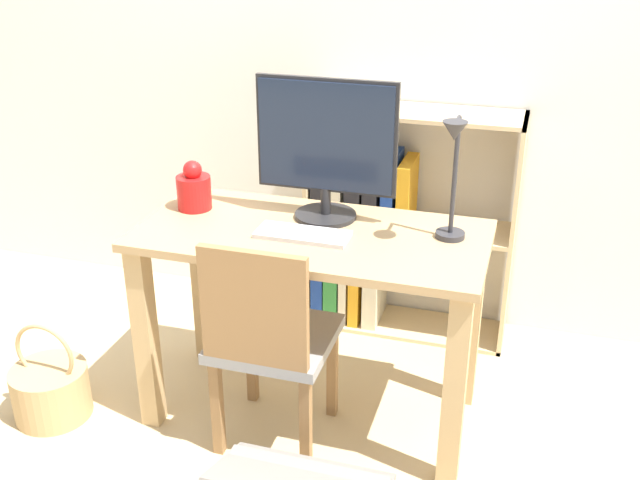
{
  "coord_description": "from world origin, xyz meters",
  "views": [
    {
      "loc": [
        0.71,
        -2.26,
        1.8
      ],
      "look_at": [
        0.0,
        0.1,
        0.68
      ],
      "focal_mm": 42.0,
      "sensor_mm": 36.0,
      "label": 1
    }
  ],
  "objects": [
    {
      "name": "ground_plane",
      "position": [
        0.0,
        0.0,
        0.0
      ],
      "size": [
        10.0,
        10.0,
        0.0
      ],
      "primitive_type": "plane",
      "color": "#CCB284"
    },
    {
      "name": "wall_back",
      "position": [
        0.0,
        0.9,
        1.3
      ],
      "size": [
        8.0,
        0.05,
        2.6
      ],
      "color": "silver",
      "rests_on": "ground_plane"
    },
    {
      "name": "desk",
      "position": [
        0.0,
        0.0,
        0.59
      ],
      "size": [
        1.21,
        0.59,
        0.75
      ],
      "color": "tan",
      "rests_on": "ground_plane"
    },
    {
      "name": "monitor",
      "position": [
        0.01,
        0.14,
        1.03
      ],
      "size": [
        0.5,
        0.22,
        0.5
      ],
      "color": "#232326",
      "rests_on": "desk"
    },
    {
      "name": "keyboard",
      "position": [
        -0.02,
        -0.05,
        0.76
      ],
      "size": [
        0.32,
        0.13,
        0.02
      ],
      "color": "#B2B2B7",
      "rests_on": "desk"
    },
    {
      "name": "vase",
      "position": [
        -0.48,
        0.08,
        0.83
      ],
      "size": [
        0.13,
        0.13,
        0.19
      ],
      "color": "red",
      "rests_on": "desk"
    },
    {
      "name": "desk_lamp",
      "position": [
        0.46,
        0.03,
        1.02
      ],
      "size": [
        0.1,
        0.19,
        0.43
      ],
      "color": "#2D2D33",
      "rests_on": "desk"
    },
    {
      "name": "chair",
      "position": [
        -0.08,
        -0.23,
        0.45
      ],
      "size": [
        0.4,
        0.4,
        0.82
      ],
      "rotation": [
        0.0,
        0.0,
        -0.15
      ],
      "color": "gray",
      "rests_on": "ground_plane"
    },
    {
      "name": "bookshelf",
      "position": [
        0.06,
        0.72,
        0.48
      ],
      "size": [
        0.89,
        0.28,
        1.02
      ],
      "color": "#D8BC8C",
      "rests_on": "ground_plane"
    },
    {
      "name": "basket",
      "position": [
        -0.94,
        -0.31,
        0.11
      ],
      "size": [
        0.29,
        0.29,
        0.4
      ],
      "color": "tan",
      "rests_on": "ground_plane"
    }
  ]
}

